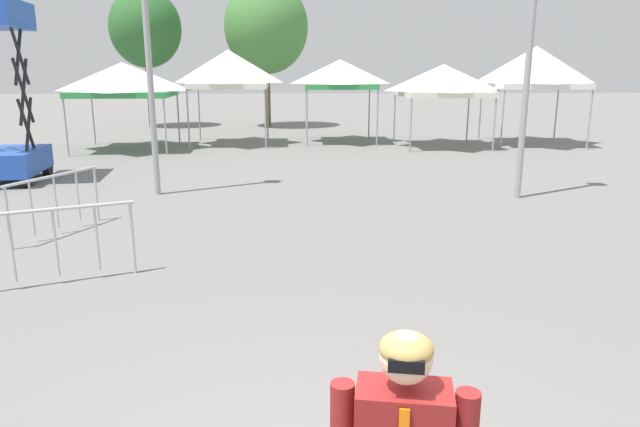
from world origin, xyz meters
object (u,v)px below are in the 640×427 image
(canopy_tent_behind_right, at_px, (123,79))
(tree_behind_tents_center, at_px, (266,27))
(canopy_tent_far_right, at_px, (535,67))
(canopy_tent_far_left, at_px, (229,69))
(tree_behind_tents_right, at_px, (145,28))
(crowd_barrier_near_person, at_px, (54,231))
(canopy_tent_right_of_center, at_px, (443,80))
(scissor_lift, at_px, (8,131))
(canopy_tent_center, at_px, (340,74))
(crowd_barrier_by_lift, at_px, (55,193))

(canopy_tent_behind_right, height_order, tree_behind_tents_center, tree_behind_tents_center)
(tree_behind_tents_center, bearing_deg, canopy_tent_far_right, -35.54)
(canopy_tent_behind_right, xyz_separation_m, canopy_tent_far_right, (15.38, 0.94, 0.43))
(canopy_tent_far_left, bearing_deg, tree_behind_tents_right, 123.60)
(canopy_tent_behind_right, xyz_separation_m, tree_behind_tents_right, (-1.22, 8.65, 2.32))
(canopy_tent_far_left, xyz_separation_m, crowd_barrier_near_person, (-0.70, -15.25, -2.13))
(canopy_tent_far_right, xyz_separation_m, tree_behind_tents_center, (-10.63, 7.59, 1.96))
(canopy_tent_behind_right, relative_size, canopy_tent_right_of_center, 1.12)
(canopy_tent_far_left, height_order, canopy_tent_far_right, canopy_tent_far_right)
(tree_behind_tents_right, height_order, tree_behind_tents_center, tree_behind_tents_center)
(canopy_tent_far_right, height_order, scissor_lift, scissor_lift)
(canopy_tent_center, bearing_deg, crowd_barrier_near_person, -107.63)
(canopy_tent_far_right, bearing_deg, tree_behind_tents_center, 144.46)
(canopy_tent_right_of_center, bearing_deg, canopy_tent_far_left, 172.82)
(tree_behind_tents_right, xyz_separation_m, crowd_barrier_near_person, (4.14, -22.52, -4.08))
(scissor_lift, relative_size, tree_behind_tents_right, 0.67)
(canopy_tent_far_right, relative_size, crowd_barrier_by_lift, 1.92)
(canopy_tent_far_right, xyz_separation_m, crowd_barrier_near_person, (-12.45, -14.81, -2.19))
(canopy_tent_far_left, bearing_deg, canopy_tent_center, 7.28)
(canopy_tent_behind_right, distance_m, crowd_barrier_by_lift, 11.65)
(canopy_tent_behind_right, height_order, canopy_tent_far_right, canopy_tent_far_right)
(canopy_tent_far_left, height_order, scissor_lift, scissor_lift)
(scissor_lift, bearing_deg, canopy_tent_center, 41.74)
(canopy_tent_right_of_center, height_order, tree_behind_tents_center, tree_behind_tents_center)
(canopy_tent_right_of_center, height_order, canopy_tent_far_right, canopy_tent_far_right)
(canopy_tent_center, relative_size, canopy_tent_far_right, 0.87)
(scissor_lift, bearing_deg, canopy_tent_right_of_center, 27.12)
(canopy_tent_behind_right, relative_size, tree_behind_tents_center, 0.50)
(canopy_tent_right_of_center, relative_size, canopy_tent_far_right, 0.87)
(canopy_tent_center, distance_m, scissor_lift, 12.37)
(canopy_tent_center, distance_m, canopy_tent_right_of_center, 4.06)
(crowd_barrier_by_lift, bearing_deg, scissor_lift, 121.81)
(canopy_tent_center, height_order, canopy_tent_right_of_center, canopy_tent_center)
(scissor_lift, relative_size, crowd_barrier_by_lift, 2.32)
(canopy_tent_far_left, height_order, canopy_tent_center, canopy_tent_far_left)
(scissor_lift, relative_size, crowd_barrier_near_person, 2.31)
(canopy_tent_center, bearing_deg, canopy_tent_far_left, -172.72)
(canopy_tent_far_left, height_order, canopy_tent_right_of_center, canopy_tent_far_left)
(canopy_tent_far_left, bearing_deg, crowd_barrier_near_person, -92.62)
(crowd_barrier_near_person, bearing_deg, crowd_barrier_by_lift, 111.62)
(crowd_barrier_by_lift, bearing_deg, crowd_barrier_near_person, -68.38)
(crowd_barrier_near_person, bearing_deg, canopy_tent_center, 72.37)
(canopy_tent_right_of_center, xyz_separation_m, crowd_barrier_by_lift, (-9.76, -11.71, -1.71))
(crowd_barrier_by_lift, bearing_deg, tree_behind_tents_right, 98.92)
(crowd_barrier_near_person, bearing_deg, tree_behind_tents_right, 100.41)
(canopy_tent_behind_right, height_order, tree_behind_tents_right, tree_behind_tents_right)
(canopy_tent_behind_right, distance_m, canopy_tent_far_right, 15.41)
(canopy_tent_far_right, xyz_separation_m, crowd_barrier_by_lift, (-13.45, -12.29, -2.19))
(canopy_tent_behind_right, relative_size, tree_behind_tents_right, 0.54)
(canopy_tent_right_of_center, bearing_deg, scissor_lift, -152.88)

